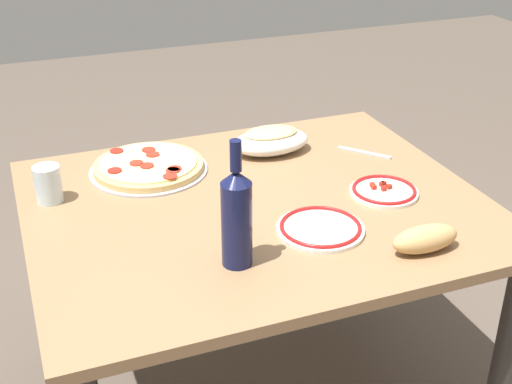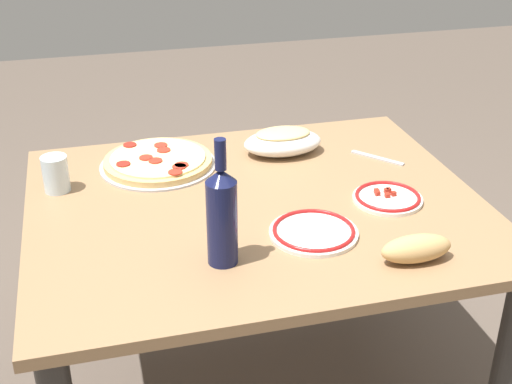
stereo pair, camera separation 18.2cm
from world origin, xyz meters
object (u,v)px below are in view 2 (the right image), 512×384
at_px(wine_bottle, 222,215).
at_px(bread_loaf, 416,249).
at_px(baked_pasta_dish, 283,141).
at_px(water_glass, 56,174).
at_px(side_plate_near, 388,198).
at_px(pepperoni_pizza, 158,162).
at_px(side_plate_far, 314,231).
at_px(dining_table, 256,238).

relative_size(wine_bottle, bread_loaf, 1.79).
relative_size(baked_pasta_dish, water_glass, 2.38).
height_order(water_glass, side_plate_near, water_glass).
bearing_deg(pepperoni_pizza, side_plate_far, -57.05).
height_order(side_plate_near, side_plate_far, side_plate_near).
height_order(wine_bottle, side_plate_near, wine_bottle).
bearing_deg(bread_loaf, side_plate_far, 138.11).
bearing_deg(side_plate_near, water_glass, 161.66).
xyz_separation_m(pepperoni_pizza, baked_pasta_dish, (0.38, -0.00, 0.03)).
bearing_deg(pepperoni_pizza, water_glass, -163.05).
distance_m(water_glass, side_plate_far, 0.72).
relative_size(baked_pasta_dish, side_plate_far, 1.10).
xyz_separation_m(dining_table, side_plate_far, (0.09, -0.20, 0.12)).
bearing_deg(baked_pasta_dish, side_plate_far, -97.56).
relative_size(pepperoni_pizza, baked_pasta_dish, 1.42).
relative_size(wine_bottle, side_plate_near, 1.63).
relative_size(water_glass, side_plate_near, 0.54).
height_order(water_glass, bread_loaf, water_glass).
distance_m(wine_bottle, side_plate_near, 0.53).
relative_size(dining_table, side_plate_far, 5.46).
distance_m(baked_pasta_dish, bread_loaf, 0.66).
bearing_deg(pepperoni_pizza, wine_bottle, -82.00).
bearing_deg(baked_pasta_dish, pepperoni_pizza, 179.62).
bearing_deg(bread_loaf, dining_table, 127.54).
bearing_deg(baked_pasta_dish, bread_loaf, -79.31).
bearing_deg(bread_loaf, wine_bottle, 165.87).
relative_size(side_plate_far, bread_loaf, 1.29).
relative_size(dining_table, pepperoni_pizza, 3.49).
height_order(side_plate_far, bread_loaf, bread_loaf).
distance_m(wine_bottle, water_glass, 0.59).
bearing_deg(pepperoni_pizza, baked_pasta_dish, -0.38).
bearing_deg(side_plate_near, wine_bottle, -159.79).
xyz_separation_m(baked_pasta_dish, bread_loaf, (0.12, -0.65, -0.01)).
relative_size(dining_table, side_plate_near, 6.40).
distance_m(dining_table, side_plate_near, 0.37).
bearing_deg(wine_bottle, water_glass, 128.30).
xyz_separation_m(dining_table, baked_pasta_dish, (0.16, 0.29, 0.15)).
height_order(wine_bottle, side_plate_far, wine_bottle).
xyz_separation_m(water_glass, side_plate_near, (0.85, -0.28, -0.04)).
distance_m(baked_pasta_dish, side_plate_far, 0.49).
bearing_deg(side_plate_far, side_plate_near, 25.50).
bearing_deg(side_plate_far, baked_pasta_dish, 82.44).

